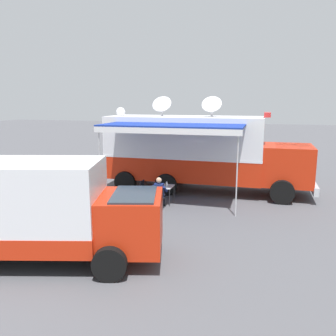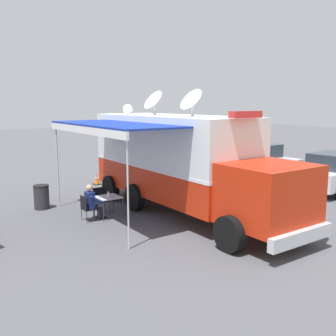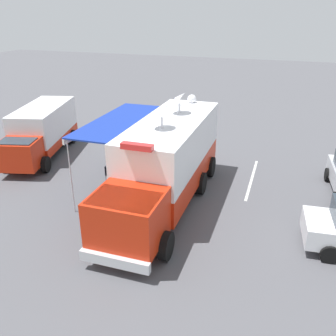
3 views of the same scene
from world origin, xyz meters
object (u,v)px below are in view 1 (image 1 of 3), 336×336
water_bottle (167,184)px  seated_responder (160,192)px  folding_chair_at_table (158,196)px  folding_table (163,187)px  command_truck (200,150)px  folding_chair_beside_table (145,189)px  car_far_corner (238,151)px  traffic_cone (75,179)px  car_behind_truck (173,148)px  trash_bin (93,198)px  support_truck (22,211)px

water_bottle → seated_responder: size_ratio=0.18×
water_bottle → folding_chair_at_table: bearing=-10.8°
water_bottle → folding_table: bearing=-112.7°
command_truck → water_bottle: command_truck is taller
folding_chair_beside_table → car_far_corner: car_far_corner is taller
command_truck → traffic_cone: 6.60m
seated_responder → car_far_corner: size_ratio=0.29×
command_truck → car_behind_truck: command_truck is taller
car_behind_truck → folding_table: bearing=13.3°
folding_chair_at_table → water_bottle: bearing=169.2°
folding_chair_beside_table → folding_table: bearing=83.9°
water_bottle → trash_bin: water_bottle is taller
support_truck → trash_bin: bearing=-175.1°
support_truck → folding_chair_at_table: bearing=159.0°
traffic_cone → car_far_corner: (-8.17, 7.45, 0.60)m
folding_chair_beside_table → support_truck: size_ratio=0.12×
trash_bin → support_truck: support_truck is taller
folding_table → car_far_corner: 10.33m
water_bottle → seated_responder: bearing=-14.7°
support_truck → car_far_corner: size_ratio=1.63×
folding_table → folding_chair_beside_table: (-0.09, -0.85, -0.16)m
seated_responder → car_behind_truck: size_ratio=0.29×
water_bottle → folding_chair_beside_table: 1.09m
folding_chair_beside_table → support_truck: support_truck is taller
car_far_corner → support_truck: bearing=-14.3°
folding_table → car_behind_truck: bearing=-166.7°
folding_chair_at_table → traffic_cone: (-2.73, -5.35, -0.23)m
traffic_cone → car_behind_truck: 8.79m
folding_table → seated_responder: seated_responder is taller
traffic_cone → folding_chair_at_table: bearing=63.0°
folding_table → water_bottle: (0.07, 0.18, 0.16)m
folding_chair_at_table → traffic_cone: bearing=-117.0°
water_bottle → seated_responder: seated_responder is taller
water_bottle → car_far_corner: (-10.18, 1.96, 0.05)m
car_far_corner → folding_chair_beside_table: bearing=-16.6°
folding_table → traffic_cone: size_ratio=1.40×
folding_chair_at_table → support_truck: bearing=-21.0°
folding_chair_beside_table → car_behind_truck: (-10.11, -1.55, 0.37)m
car_far_corner → folding_chair_at_table: bearing=-10.9°
command_truck → folding_chair_at_table: size_ratio=10.94×
folding_chair_at_table → folding_chair_beside_table: bearing=-135.1°
folding_table → folding_chair_at_table: (0.80, 0.04, -0.16)m
command_truck → folding_chair_at_table: 3.67m
command_truck → folding_chair_at_table: (3.22, -1.01, -1.43)m
folding_table → folding_chair_at_table: bearing=2.7°
water_bottle → support_truck: (6.06, -2.18, 0.55)m
folding_chair_beside_table → car_behind_truck: bearing=-171.3°
folding_table → water_bottle: 0.25m
folding_chair_at_table → seated_responder: size_ratio=0.70×
trash_bin → folding_chair_at_table: bearing=108.5°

